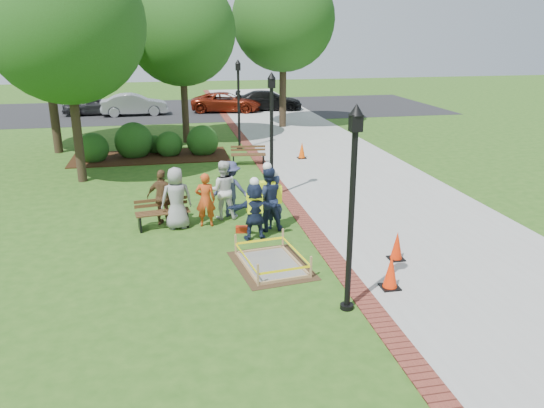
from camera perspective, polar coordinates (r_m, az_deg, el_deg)
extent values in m
plane|color=#285116|center=(13.72, -1.06, -5.64)|extent=(100.00, 100.00, 0.00)
cube|color=#9E9E99|center=(24.13, 6.39, 4.83)|extent=(6.00, 60.00, 0.02)
cube|color=maroon|center=(23.36, -1.26, 4.51)|extent=(0.50, 60.00, 0.03)
cube|color=#381E0F|center=(24.98, -12.92, 4.96)|extent=(7.00, 3.00, 0.05)
cube|color=black|center=(39.80, -8.19, 10.02)|extent=(36.00, 12.00, 0.01)
cube|color=#47331E|center=(13.19, -0.06, -6.62)|extent=(1.99, 2.51, 0.01)
cube|color=gray|center=(13.19, -0.06, -6.56)|extent=(1.43, 1.94, 0.04)
cube|color=tan|center=(13.18, -0.06, -6.48)|extent=(1.57, 2.08, 0.08)
cube|color=tan|center=(13.08, -0.06, -5.55)|extent=(1.60, 2.11, 0.55)
cube|color=yellow|center=(13.07, -0.06, -5.45)|extent=(1.54, 2.06, 0.06)
cube|color=brown|center=(15.81, -11.68, -0.87)|extent=(1.60, 0.67, 0.04)
cube|color=brown|center=(15.97, -11.87, 0.21)|extent=(1.54, 0.26, 0.25)
cube|color=black|center=(15.90, -11.62, -1.72)|extent=(1.47, 0.71, 0.46)
cube|color=brown|center=(22.88, -2.56, 5.34)|extent=(1.53, 0.61, 0.04)
cube|color=brown|center=(23.06, -2.59, 6.03)|extent=(1.49, 0.21, 0.24)
cube|color=black|center=(22.93, -2.55, 4.76)|extent=(1.40, 0.65, 0.44)
cube|color=black|center=(12.37, 12.53, -8.75)|extent=(0.41, 0.41, 0.05)
cone|color=#FF3008|center=(12.20, 12.66, -7.03)|extent=(0.33, 0.33, 0.76)
cube|color=black|center=(13.86, 13.17, -5.77)|extent=(0.39, 0.39, 0.05)
cone|color=red|center=(13.71, 13.29, -4.32)|extent=(0.30, 0.30, 0.71)
cube|color=black|center=(24.13, 3.22, 4.96)|extent=(0.38, 0.38, 0.05)
cone|color=#FF5308|center=(24.05, 3.24, 5.83)|extent=(0.30, 0.30, 0.70)
cube|color=#A3210C|center=(15.28, -3.25, -2.74)|extent=(0.39, 0.26, 0.18)
cylinder|color=black|center=(10.62, 8.48, -2.08)|extent=(0.12, 0.12, 3.80)
cube|color=black|center=(10.11, 9.01, 8.62)|extent=(0.22, 0.22, 0.32)
cone|color=black|center=(10.07, 9.08, 10.02)|extent=(0.28, 0.28, 0.22)
cylinder|color=black|center=(11.38, 8.04, -10.85)|extent=(0.28, 0.28, 0.10)
cylinder|color=black|center=(18.06, -0.05, 6.57)|extent=(0.12, 0.12, 3.80)
cube|color=black|center=(17.77, -0.05, 12.90)|extent=(0.22, 0.22, 0.32)
cone|color=black|center=(17.74, -0.05, 13.70)|extent=(0.28, 0.28, 0.22)
cylinder|color=black|center=(18.52, -0.05, 0.95)|extent=(0.28, 0.28, 0.10)
cylinder|color=black|center=(25.84, -3.59, 10.06)|extent=(0.12, 0.12, 3.80)
cube|color=black|center=(25.64, -3.68, 14.49)|extent=(0.22, 0.22, 0.32)
cone|color=black|center=(25.62, -3.69, 15.05)|extent=(0.28, 0.28, 0.22)
cylinder|color=black|center=(26.17, -3.51, 6.05)|extent=(0.28, 0.28, 0.10)
cylinder|color=#3D2D1E|center=(21.24, -20.35, 8.50)|extent=(0.34, 0.34, 4.75)
sphere|color=#214614|center=(21.01, -21.41, 17.63)|extent=(5.65, 5.65, 5.65)
cylinder|color=#3D2D1E|center=(27.71, -9.40, 11.21)|extent=(0.35, 0.35, 4.56)
sphere|color=#214614|center=(27.52, -9.76, 17.96)|extent=(5.37, 5.37, 5.37)
cylinder|color=#3D2D1E|center=(31.93, 1.17, 12.78)|extent=(0.41, 0.41, 5.06)
sphere|color=#214614|center=(31.79, 1.22, 19.27)|extent=(5.87, 5.87, 5.87)
cylinder|color=#3D2D1E|center=(26.87, -22.67, 11.27)|extent=(0.40, 0.40, 5.87)
sphere|color=#214614|center=(24.86, -18.57, 4.37)|extent=(1.38, 1.38, 1.38)
sphere|color=#214614|center=(25.27, -14.52, 4.95)|extent=(1.71, 1.71, 1.71)
sphere|color=#214614|center=(25.12, -10.94, 5.12)|extent=(1.23, 1.23, 1.23)
sphere|color=#214614|center=(25.16, -7.42, 5.33)|extent=(1.48, 1.48, 1.48)
sphere|color=#214614|center=(25.91, -12.50, 5.42)|extent=(0.90, 0.90, 0.90)
imported|color=gray|center=(15.58, -10.24, 0.61)|extent=(0.62, 0.44, 1.82)
imported|color=#C04016|center=(15.64, -7.17, 0.44)|extent=(0.55, 0.39, 1.62)
imported|color=silver|center=(16.22, -5.28, 1.52)|extent=(0.63, 0.46, 1.81)
imported|color=brown|center=(15.98, -11.65, 0.69)|extent=(0.62, 0.51, 1.67)
imported|color=#383C62|center=(16.42, -4.48, 1.62)|extent=(0.65, 0.54, 1.75)
imported|color=#1A2545|center=(14.54, -1.88, -0.78)|extent=(0.54, 0.37, 1.63)
cube|color=#E0FF15|center=(14.47, -1.89, 0.09)|extent=(0.42, 0.26, 0.52)
sphere|color=white|center=(14.29, -1.92, 2.41)|extent=(0.25, 0.25, 0.25)
imported|color=#1C2649|center=(15.36, 0.21, 0.26)|extent=(0.60, 0.50, 1.62)
cube|color=#E0FF15|center=(15.30, 0.21, 1.07)|extent=(0.42, 0.26, 0.52)
sphere|color=white|center=(15.13, 0.22, 3.26)|extent=(0.25, 0.25, 0.25)
imported|color=#152238|center=(15.17, -0.51, 0.53)|extent=(0.61, 0.40, 1.88)
cube|color=#E0FF15|center=(15.09, -0.51, 1.49)|extent=(0.42, 0.26, 0.52)
sphere|color=white|center=(14.91, -0.52, 4.06)|extent=(0.25, 0.25, 0.25)
imported|color=#2B2B2E|center=(38.85, -18.60, 9.07)|extent=(2.28, 4.65, 1.48)
imported|color=#9F9FA4|center=(37.88, -14.50, 9.22)|extent=(2.37, 4.98, 1.59)
imported|color=maroon|center=(38.45, -4.89, 9.85)|extent=(2.85, 4.88, 1.49)
imported|color=black|center=(39.17, -0.34, 10.07)|extent=(2.78, 4.91, 1.51)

